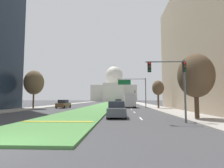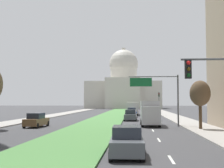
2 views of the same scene
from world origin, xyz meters
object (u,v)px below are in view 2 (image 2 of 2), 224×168
at_px(overhead_guide_sign, 159,89).
at_px(street_tree_right_mid, 200,94).
at_px(traffic_light_far_right, 159,101).
at_px(box_truck_delivery, 150,113).
at_px(sedan_lead_stopped, 127,142).
at_px(sedan_far_horizon, 132,113).
at_px(sedan_distant, 131,116).
at_px(capitol_building, 124,88).
at_px(city_bus, 132,107).
at_px(sedan_midblock, 36,120).

distance_m(overhead_guide_sign, street_tree_right_mid, 6.29).
relative_size(traffic_light_far_right, box_truck_delivery, 0.81).
distance_m(sedan_lead_stopped, box_truck_delivery, 21.66).
bearing_deg(sedan_far_horizon, overhead_guide_sign, -81.09).
height_order(traffic_light_far_right, overhead_guide_sign, overhead_guide_sign).
bearing_deg(sedan_distant, street_tree_right_mid, -63.17).
distance_m(sedan_lead_stopped, sedan_distant, 31.55).
bearing_deg(sedan_far_horizon, capitol_building, 93.27).
xyz_separation_m(traffic_light_far_right, street_tree_right_mid, (1.93, -31.80, 0.67)).
height_order(street_tree_right_mid, city_bus, street_tree_right_mid).
xyz_separation_m(street_tree_right_mid, sedan_far_horizon, (-7.80, 28.15, -3.13)).
bearing_deg(street_tree_right_mid, sedan_lead_stopped, -115.63).
bearing_deg(capitol_building, sedan_distant, -87.23).
relative_size(street_tree_right_mid, sedan_lead_stopped, 1.18).
height_order(sedan_midblock, sedan_far_horizon, sedan_far_horizon).
xyz_separation_m(traffic_light_far_right, sedan_far_horizon, (-5.87, -3.66, -2.46)).
bearing_deg(overhead_guide_sign, sedan_far_horizon, 98.91).
height_order(traffic_light_far_right, box_truck_delivery, traffic_light_far_right).
bearing_deg(street_tree_right_mid, box_truck_delivery, 133.72).
relative_size(sedan_distant, sedan_far_horizon, 0.91).
relative_size(sedan_far_horizon, city_bus, 0.42).
height_order(sedan_lead_stopped, sedan_midblock, sedan_midblock).
bearing_deg(sedan_distant, overhead_guide_sign, -71.02).
xyz_separation_m(overhead_guide_sign, city_bus, (-3.56, 31.95, -2.91)).
bearing_deg(sedan_lead_stopped, sedan_midblock, 121.87).
height_order(street_tree_right_mid, sedan_distant, street_tree_right_mid).
bearing_deg(street_tree_right_mid, traffic_light_far_right, 93.47).
distance_m(sedan_midblock, sedan_far_horizon, 27.98).
bearing_deg(sedan_far_horizon, traffic_light_far_right, 31.92).
xyz_separation_m(capitol_building, overhead_guide_sign, (8.03, -99.72, -4.57)).
bearing_deg(street_tree_right_mid, sedan_distant, 116.83).
height_order(capitol_building, overhead_guide_sign, capitol_building).
xyz_separation_m(sedan_far_horizon, box_truck_delivery, (2.57, -22.67, 0.82)).
bearing_deg(sedan_distant, box_truck_delivery, -75.42).
bearing_deg(capitol_building, sedan_far_horizon, -86.73).
distance_m(overhead_guide_sign, box_truck_delivery, 3.30).
xyz_separation_m(sedan_lead_stopped, sedan_distant, (-0.16, 31.55, 0.03)).
relative_size(sedan_midblock, box_truck_delivery, 0.72).
relative_size(box_truck_delivery, city_bus, 0.58).
bearing_deg(sedan_distant, sedan_midblock, -131.56).
bearing_deg(sedan_distant, sedan_far_horizon, 89.78).
height_order(capitol_building, street_tree_right_mid, capitol_building).
bearing_deg(traffic_light_far_right, sedan_far_horizon, -148.08).
height_order(traffic_light_far_right, sedan_midblock, traffic_light_far_right).
relative_size(traffic_light_far_right, sedan_far_horizon, 1.13).
relative_size(capitol_building, sedan_distant, 7.93).
bearing_deg(sedan_far_horizon, sedan_midblock, -114.22).
height_order(capitol_building, sedan_distant, capitol_building).
relative_size(capitol_building, sedan_midblock, 7.17).
xyz_separation_m(sedan_lead_stopped, box_truck_delivery, (2.45, 21.51, 0.88)).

